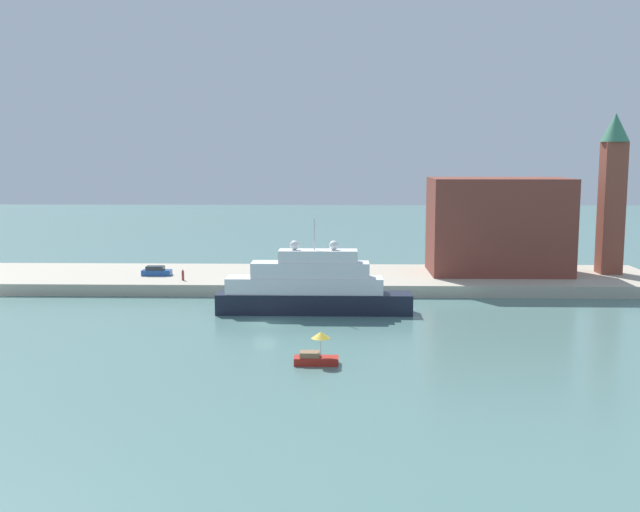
% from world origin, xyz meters
% --- Properties ---
extents(ground, '(400.00, 400.00, 0.00)m').
position_xyz_m(ground, '(0.00, 0.00, 0.00)').
color(ground, slate).
extents(quay_dock, '(110.00, 19.98, 1.65)m').
position_xyz_m(quay_dock, '(0.00, 25.99, 0.83)').
color(quay_dock, '#B7AD99').
rests_on(quay_dock, ground).
extents(large_yacht, '(23.91, 3.91, 11.66)m').
position_xyz_m(large_yacht, '(5.11, 6.02, 3.11)').
color(large_yacht, black).
rests_on(large_yacht, ground).
extents(small_motorboat, '(4.12, 1.78, 3.12)m').
position_xyz_m(small_motorboat, '(6.45, -16.76, 1.06)').
color(small_motorboat, '#B22319').
rests_on(small_motorboat, ground).
extents(harbor_building, '(20.30, 11.48, 14.20)m').
position_xyz_m(harbor_building, '(32.26, 27.72, 8.75)').
color(harbor_building, brown).
rests_on(harbor_building, quay_dock).
extents(bell_tower, '(4.14, 4.14, 23.64)m').
position_xyz_m(bell_tower, '(48.84, 27.75, 14.53)').
color(bell_tower, brown).
rests_on(bell_tower, quay_dock).
extents(parked_car, '(4.25, 1.77, 1.39)m').
position_xyz_m(parked_car, '(-18.38, 24.03, 2.25)').
color(parked_car, '#1E4C99').
rests_on(parked_car, quay_dock).
extents(person_figure, '(0.36, 0.36, 1.57)m').
position_xyz_m(person_figure, '(-13.58, 19.81, 2.37)').
color(person_figure, maroon).
rests_on(person_figure, quay_dock).
extents(mooring_bollard, '(0.45, 0.45, 0.65)m').
position_xyz_m(mooring_bollard, '(4.87, 17.43, 1.98)').
color(mooring_bollard, black).
rests_on(mooring_bollard, quay_dock).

